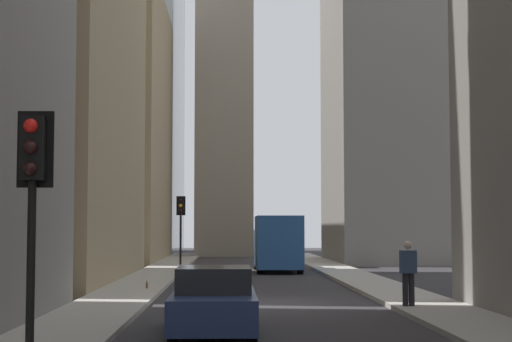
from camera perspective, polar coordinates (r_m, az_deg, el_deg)
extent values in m
plane|color=#302D30|center=(25.31, 0.61, -9.02)|extent=(135.00, 135.00, 0.00)
cube|color=#A8A399|center=(25.52, -9.66, -8.77)|extent=(90.00, 2.20, 0.14)
cube|color=#A8A399|center=(25.89, 10.73, -8.68)|extent=(90.00, 2.20, 0.14)
cube|color=gray|center=(57.38, 10.14, 10.52)|extent=(12.19, 10.00, 32.95)
cube|color=#9E8966|center=(58.29, -11.24, 2.87)|extent=(17.90, 10.00, 18.08)
cube|color=gray|center=(66.98, -2.18, 3.15)|extent=(4.57, 4.57, 20.92)
cube|color=#285699|center=(42.27, 1.53, -4.86)|extent=(4.60, 2.25, 2.60)
cube|color=#38383D|center=(45.47, 1.29, -5.23)|extent=(1.90, 2.25, 1.90)
cube|color=black|center=(45.46, 1.29, -4.48)|extent=(1.92, 2.09, 0.64)
cylinder|color=black|center=(45.56, 2.54, -6.17)|extent=(0.88, 0.28, 0.88)
cylinder|color=black|center=(45.46, 0.05, -6.18)|extent=(0.88, 0.28, 0.88)
cylinder|color=black|center=(40.98, 3.03, -6.43)|extent=(0.88, 0.28, 0.88)
cylinder|color=black|center=(40.86, 0.26, -6.44)|extent=(0.88, 0.28, 0.88)
cube|color=navy|center=(18.13, -2.90, -9.39)|extent=(4.30, 1.78, 0.70)
cube|color=black|center=(18.29, -2.88, -7.39)|extent=(2.10, 1.58, 0.54)
cylinder|color=black|center=(16.82, -0.28, -10.53)|extent=(0.64, 0.22, 0.64)
cylinder|color=black|center=(16.85, -5.69, -10.50)|extent=(0.64, 0.22, 0.64)
cylinder|color=black|center=(19.50, -0.50, -9.61)|extent=(0.64, 0.22, 0.64)
cylinder|color=black|center=(19.53, -5.15, -9.59)|extent=(0.64, 0.22, 0.64)
cylinder|color=black|center=(12.16, -15.13, -7.19)|extent=(0.12, 0.12, 2.80)
cube|color=black|center=(12.19, -14.98, 1.51)|extent=(0.28, 0.32, 0.90)
cube|color=black|center=(12.34, -14.82, 1.44)|extent=(0.03, 0.52, 1.10)
sphere|color=red|center=(12.07, -15.13, 3.00)|extent=(0.20, 0.20, 0.20)
sphere|color=black|center=(12.04, -15.15, 1.58)|extent=(0.20, 0.20, 0.20)
sphere|color=black|center=(12.01, -15.18, 0.16)|extent=(0.20, 0.20, 0.20)
cylinder|color=black|center=(48.14, -5.17, -4.65)|extent=(0.12, 0.12, 2.93)
cube|color=black|center=(48.15, -5.16, -2.37)|extent=(0.28, 0.32, 0.90)
cube|color=black|center=(48.31, -5.15, -2.37)|extent=(0.03, 0.52, 1.10)
sphere|color=black|center=(48.00, -5.17, -2.01)|extent=(0.20, 0.20, 0.20)
sphere|color=orange|center=(47.99, -5.17, -2.36)|extent=(0.20, 0.20, 0.20)
sphere|color=black|center=(47.98, -5.17, -2.72)|extent=(0.20, 0.20, 0.20)
cylinder|color=black|center=(23.29, 10.57, -7.96)|extent=(0.16, 0.16, 0.89)
cylinder|color=black|center=(23.25, 10.16, -7.97)|extent=(0.16, 0.16, 0.89)
cube|color=navy|center=(23.23, 10.34, -6.12)|extent=(0.26, 0.44, 0.62)
sphere|color=beige|center=(23.22, 10.33, -4.99)|extent=(0.22, 0.22, 0.22)
cylinder|color=brown|center=(29.73, -7.46, -7.76)|extent=(0.07, 0.07, 0.20)
cylinder|color=brown|center=(29.73, -7.46, -7.50)|extent=(0.03, 0.03, 0.07)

